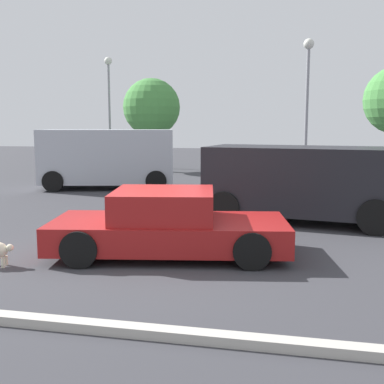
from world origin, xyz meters
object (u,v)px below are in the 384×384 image
object	(u,v)px
sedan_foreground	(168,225)
light_post_near	(307,84)
light_post_mid	(109,92)
suv_dark	(303,181)
van_white	(108,157)

from	to	relation	value
sedan_foreground	light_post_near	bearing A→B (deg)	68.07
light_post_mid	suv_dark	bearing A→B (deg)	-52.86
sedan_foreground	van_white	world-z (taller)	van_white
light_post_mid	light_post_near	bearing A→B (deg)	-24.46
sedan_foreground	light_post_near	world-z (taller)	light_post_near
sedan_foreground	light_post_mid	xyz separation A→B (m)	(-8.26, 17.86, 3.68)
van_white	light_post_near	xyz separation A→B (m)	(7.38, 4.26, 2.90)
van_white	light_post_near	world-z (taller)	light_post_near
light_post_mid	sedan_foreground	bearing A→B (deg)	-65.17
sedan_foreground	van_white	size ratio (longest dim) A/B	0.87
light_post_near	sedan_foreground	bearing A→B (deg)	-101.95
sedan_foreground	light_post_mid	world-z (taller)	light_post_mid
sedan_foreground	light_post_mid	size ratio (longest dim) A/B	0.73
sedan_foreground	light_post_near	distance (m)	13.61
suv_dark	light_post_mid	xyz separation A→B (m)	(-10.74, 14.18, 3.22)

